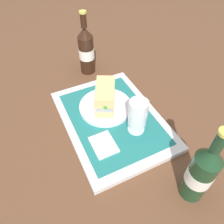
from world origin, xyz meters
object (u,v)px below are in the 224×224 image
Objects in this scene: plate at (107,106)px; beer_bottle at (201,173)px; beer_glass at (138,115)px; second_bottle at (86,50)px; sandwich at (106,97)px.

plate is 0.39m from beer_bottle.
second_bottle reaches higher than beer_glass.
beer_bottle is 1.00× the size of second_bottle.
beer_bottle is at bearing 11.73° from plate.
plate is 1.31× the size of sandwich.
plate is 0.05m from sandwich.
second_bottle is (-0.27, 0.03, 0.03)m from sandwich.
plate is at bearing -168.27° from beer_bottle.
beer_bottle reaches higher than sandwich.
second_bottle is at bearing -159.61° from sandwich.
beer_bottle and second_bottle have the same top height.
beer_bottle is (0.38, 0.08, 0.08)m from plate.
beer_glass is 0.40m from second_bottle.
second_bottle is at bearing -178.24° from beer_glass.
plate is at bearing -161.69° from beer_glass.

